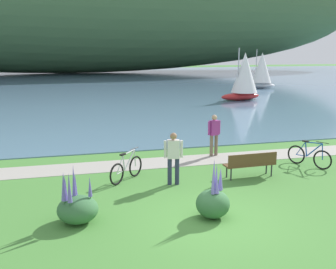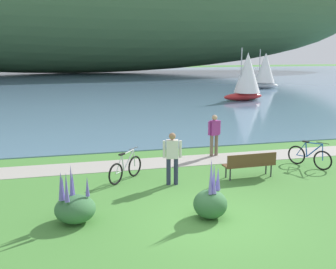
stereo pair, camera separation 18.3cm
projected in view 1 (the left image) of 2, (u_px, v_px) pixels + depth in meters
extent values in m
plane|color=#478438|center=(215.00, 220.00, 10.23)|extent=(200.00, 200.00, 0.00)
cube|color=#5B7F9E|center=(90.00, 81.00, 55.22)|extent=(180.00, 80.00, 0.04)
ellipsoid|color=#42663D|center=(68.00, 4.00, 72.66)|extent=(119.24, 28.00, 24.82)
cube|color=#A39E93|center=(163.00, 162.00, 15.50)|extent=(60.00, 1.50, 0.01)
cube|color=brown|center=(249.00, 164.00, 13.65)|extent=(1.82, 0.55, 0.05)
cube|color=brown|center=(253.00, 159.00, 13.41)|extent=(1.80, 0.11, 0.40)
cylinder|color=#2D2D33|center=(227.00, 171.00, 13.64)|extent=(0.05, 0.05, 0.45)
cylinder|color=#2D2D33|center=(266.00, 167.00, 14.07)|extent=(0.05, 0.05, 0.45)
cylinder|color=#2D2D33|center=(231.00, 174.00, 13.33)|extent=(0.05, 0.05, 0.45)
cylinder|color=#2D2D33|center=(271.00, 170.00, 13.76)|extent=(0.05, 0.05, 0.45)
torus|color=black|center=(136.00, 166.00, 13.74)|extent=(0.55, 0.55, 0.72)
torus|color=black|center=(117.00, 174.00, 12.86)|extent=(0.55, 0.55, 0.72)
cylinder|color=silver|center=(130.00, 160.00, 13.39)|extent=(0.46, 0.46, 0.61)
cylinder|color=silver|center=(129.00, 152.00, 13.31)|extent=(0.49, 0.49, 0.09)
cylinder|color=silver|center=(124.00, 163.00, 13.12)|extent=(0.12, 0.12, 0.54)
cylinder|color=silver|center=(121.00, 172.00, 13.03)|extent=(0.32, 0.32, 0.05)
cylinder|color=silver|center=(120.00, 165.00, 12.94)|extent=(0.28, 0.28, 0.56)
cylinder|color=silver|center=(135.00, 158.00, 13.66)|extent=(0.09, 0.09, 0.60)
cube|color=black|center=(123.00, 154.00, 13.03)|extent=(0.24, 0.24, 0.05)
cylinder|color=black|center=(134.00, 148.00, 13.57)|extent=(0.36, 0.36, 0.02)
torus|color=black|center=(322.00, 160.00, 14.52)|extent=(0.39, 0.66, 0.72)
torus|color=black|center=(296.00, 155.00, 15.27)|extent=(0.39, 0.66, 0.72)
cylinder|color=#1E4CB2|center=(314.00, 150.00, 14.70)|extent=(0.32, 0.56, 0.61)
cylinder|color=#1E4CB2|center=(314.00, 143.00, 14.67)|extent=(0.35, 0.60, 0.09)
cylinder|color=#1E4CB2|center=(306.00, 149.00, 14.94)|extent=(0.10, 0.13, 0.54)
cylinder|color=#1E4CB2|center=(301.00, 155.00, 15.12)|extent=(0.23, 0.39, 0.05)
cylinder|color=#1E4CB2|center=(301.00, 148.00, 15.09)|extent=(0.20, 0.34, 0.56)
cylinder|color=#1E4CB2|center=(322.00, 152.00, 14.47)|extent=(0.07, 0.09, 0.60)
cube|color=black|center=(306.00, 141.00, 14.90)|extent=(0.20, 0.26, 0.05)
cylinder|color=black|center=(323.00, 143.00, 14.42)|extent=(0.25, 0.43, 0.02)
cylinder|color=#72604C|center=(211.00, 146.00, 16.33)|extent=(0.14, 0.14, 0.88)
cylinder|color=#72604C|center=(216.00, 145.00, 16.46)|extent=(0.14, 0.14, 0.88)
cube|color=#9E338C|center=(214.00, 128.00, 16.24)|extent=(0.43, 0.32, 0.60)
sphere|color=tan|center=(214.00, 118.00, 16.16)|extent=(0.22, 0.22, 0.22)
cylinder|color=#9E338C|center=(209.00, 128.00, 16.11)|extent=(0.09, 0.09, 0.56)
cylinder|color=#9E338C|center=(219.00, 127.00, 16.37)|extent=(0.09, 0.09, 0.56)
cylinder|color=#282D47|center=(170.00, 171.00, 12.88)|extent=(0.14, 0.14, 0.88)
cylinder|color=#282D47|center=(177.00, 171.00, 12.90)|extent=(0.14, 0.14, 0.88)
cube|color=silver|center=(173.00, 149.00, 12.73)|extent=(0.41, 0.29, 0.60)
sphere|color=#9E7051|center=(173.00, 136.00, 12.65)|extent=(0.22, 0.22, 0.22)
cylinder|color=silver|center=(165.00, 149.00, 12.72)|extent=(0.09, 0.09, 0.56)
cylinder|color=silver|center=(182.00, 149.00, 12.75)|extent=(0.09, 0.09, 0.56)
ellipsoid|color=#386B3D|center=(213.00, 204.00, 10.34)|extent=(0.88, 0.88, 0.75)
cylinder|color=#386B3D|center=(213.00, 194.00, 10.23)|extent=(0.02, 0.02, 0.12)
cone|color=#7A6BC6|center=(214.00, 176.00, 10.13)|extent=(0.13, 0.13, 0.88)
cylinder|color=#386B3D|center=(216.00, 192.00, 10.41)|extent=(0.02, 0.02, 0.12)
cone|color=#7A6BC6|center=(216.00, 176.00, 10.33)|extent=(0.10, 0.10, 0.70)
cylinder|color=#386B3D|center=(220.00, 192.00, 10.38)|extent=(0.02, 0.02, 0.12)
cone|color=#7A6BC6|center=(221.00, 179.00, 10.31)|extent=(0.13, 0.13, 0.61)
cylinder|color=#386B3D|center=(216.00, 195.00, 10.15)|extent=(0.02, 0.02, 0.12)
cone|color=#7A6BC6|center=(217.00, 184.00, 10.09)|extent=(0.14, 0.14, 0.46)
cylinder|color=#386B3D|center=(213.00, 196.00, 10.09)|extent=(0.02, 0.02, 0.12)
cone|color=#7A6BC6|center=(213.00, 180.00, 10.00)|extent=(0.09, 0.09, 0.74)
ellipsoid|color=#386B3D|center=(78.00, 209.00, 10.04)|extent=(1.03, 1.03, 0.69)
cylinder|color=#386B3D|center=(70.00, 205.00, 9.65)|extent=(0.02, 0.02, 0.12)
cone|color=#6B5BB7|center=(69.00, 188.00, 9.56)|extent=(0.12, 0.12, 0.74)
cylinder|color=#386B3D|center=(76.00, 197.00, 10.14)|extent=(0.02, 0.02, 0.12)
cone|color=#6B5BB7|center=(75.00, 184.00, 10.07)|extent=(0.09, 0.09, 0.58)
cylinder|color=#386B3D|center=(75.00, 198.00, 10.07)|extent=(0.02, 0.02, 0.12)
cone|color=#6B5BB7|center=(74.00, 181.00, 9.97)|extent=(0.10, 0.10, 0.81)
cylinder|color=#386B3D|center=(90.00, 199.00, 10.04)|extent=(0.02, 0.02, 0.12)
cone|color=#6B5BB7|center=(90.00, 187.00, 9.98)|extent=(0.11, 0.11, 0.52)
cylinder|color=#386B3D|center=(65.00, 203.00, 9.77)|extent=(0.02, 0.02, 0.12)
cone|color=#6B5BB7|center=(64.00, 186.00, 9.68)|extent=(0.15, 0.15, 0.72)
cylinder|color=#386B3D|center=(66.00, 203.00, 9.78)|extent=(0.02, 0.02, 0.12)
cone|color=#6B5BB7|center=(65.00, 188.00, 9.71)|extent=(0.11, 0.11, 0.64)
ellipsoid|color=#B22323|center=(240.00, 96.00, 34.33)|extent=(3.88, 1.65, 0.66)
cylinder|color=#B2B2B2|center=(238.00, 71.00, 33.76)|extent=(0.09, 0.09, 3.76)
cone|color=white|center=(245.00, 73.00, 34.06)|extent=(2.56, 2.56, 3.38)
ellipsoid|color=white|center=(258.00, 85.00, 45.36)|extent=(3.69, 2.78, 0.64)
cylinder|color=#B2B2B2|center=(256.00, 66.00, 44.99)|extent=(0.09, 0.09, 3.68)
cone|color=white|center=(262.00, 68.00, 44.86)|extent=(3.00, 3.00, 3.32)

